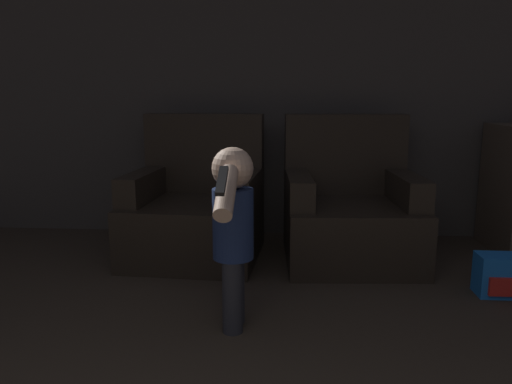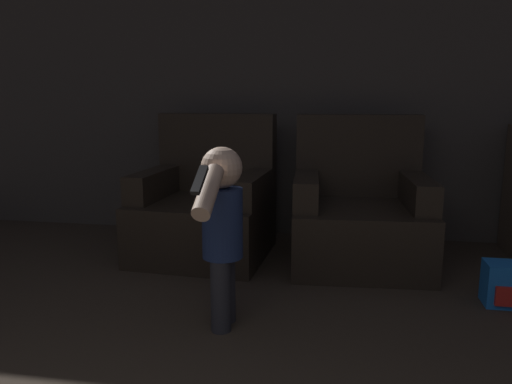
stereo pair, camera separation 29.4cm
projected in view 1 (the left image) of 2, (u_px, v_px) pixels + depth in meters
wall_back at (250, 77)px, 4.06m from camera, size 8.40×0.05×2.60m
armchair_left at (196, 210)px, 3.62m from camera, size 0.95×0.93×1.02m
armchair_right at (350, 213)px, 3.54m from camera, size 0.95×0.92×1.02m
person_toddler at (233, 224)px, 2.42m from camera, size 0.20×0.62×0.92m
toy_backpack at (499, 275)px, 2.92m from camera, size 0.25×0.19×0.24m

